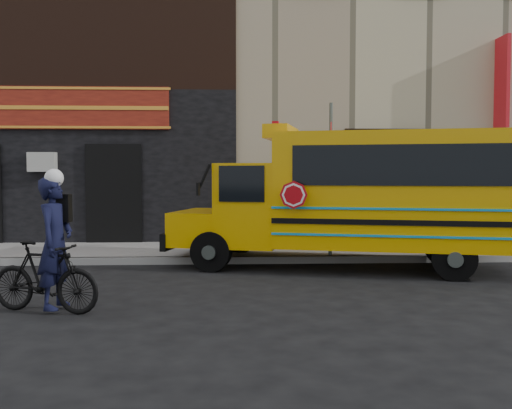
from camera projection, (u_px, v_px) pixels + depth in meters
The scene contains 8 objects.
ground at pixel (240, 287), 9.75m from camera, with size 120.00×120.00×0.00m, color black.
curb at pixel (238, 260), 12.34m from camera, with size 40.00×0.20×0.15m, color gray.
sidewalk at pixel (237, 251), 13.84m from camera, with size 40.00×3.00×0.15m, color slate.
building at pixel (233, 54), 19.86m from camera, with size 20.00×10.70×12.00m.
school_bus at pixel (358, 195), 11.59m from camera, with size 7.21×3.80×2.92m.
sign_pole at pixel (331, 175), 12.49m from camera, with size 0.09×0.30×3.49m.
bicycle at pixel (45, 277), 7.92m from camera, with size 0.47×1.67×1.00m, color black.
cyclist at pixel (55, 246), 7.98m from camera, with size 0.67×0.44×1.85m, color black.
Camera 1 is at (-0.17, -9.67, 1.92)m, focal length 40.00 mm.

